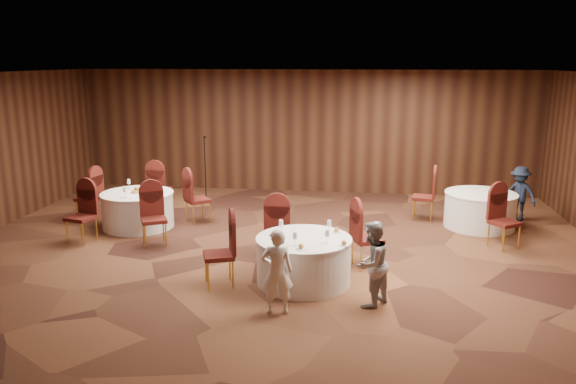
# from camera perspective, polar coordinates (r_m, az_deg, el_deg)

# --- Properties ---
(ground) EXTENTS (12.00, 12.00, 0.00)m
(ground) POSITION_cam_1_polar(r_m,az_deg,el_deg) (10.36, -1.25, -6.15)
(ground) COLOR black
(ground) RESTS_ON ground
(room_shell) EXTENTS (12.00, 12.00, 12.00)m
(room_shell) POSITION_cam_1_polar(r_m,az_deg,el_deg) (9.88, -1.31, 4.66)
(room_shell) COLOR silver
(room_shell) RESTS_ON ground
(table_main) EXTENTS (1.50, 1.50, 0.74)m
(table_main) POSITION_cam_1_polar(r_m,az_deg,el_deg) (8.89, 1.60, -6.93)
(table_main) COLOR silver
(table_main) RESTS_ON ground
(table_left) EXTENTS (1.50, 1.50, 0.74)m
(table_left) POSITION_cam_1_polar(r_m,az_deg,el_deg) (12.21, -15.00, -1.74)
(table_left) COLOR silver
(table_left) RESTS_ON ground
(table_right) EXTENTS (1.47, 1.47, 0.74)m
(table_right) POSITION_cam_1_polar(r_m,az_deg,el_deg) (12.45, 18.91, -1.72)
(table_right) COLOR silver
(table_right) RESTS_ON ground
(chairs_main) EXTENTS (2.97, 2.03, 1.00)m
(chairs_main) POSITION_cam_1_polar(r_m,az_deg,el_deg) (9.42, 0.17, -4.94)
(chairs_main) COLOR #3D0F0C
(chairs_main) RESTS_ON ground
(chairs_left) EXTENTS (3.08, 3.08, 1.00)m
(chairs_left) POSITION_cam_1_polar(r_m,az_deg,el_deg) (12.20, -15.06, -1.15)
(chairs_left) COLOR #3D0F0C
(chairs_left) RESTS_ON ground
(chairs_right) EXTENTS (1.97, 2.45, 1.00)m
(chairs_right) POSITION_cam_1_polar(r_m,az_deg,el_deg) (11.92, 17.14, -1.62)
(chairs_right) COLOR #3D0F0C
(chairs_right) RESTS_ON ground
(tabletop_main) EXTENTS (1.14, 1.03, 0.22)m
(tabletop_main) POSITION_cam_1_polar(r_m,az_deg,el_deg) (8.64, 3.02, -4.32)
(tabletop_main) COLOR silver
(tabletop_main) RESTS_ON table_main
(tabletop_left) EXTENTS (0.76, 0.80, 0.22)m
(tabletop_left) POSITION_cam_1_polar(r_m,az_deg,el_deg) (12.11, -15.11, 0.31)
(tabletop_left) COLOR silver
(tabletop_left) RESTS_ON table_left
(tabletop_right) EXTENTS (0.08, 0.08, 0.22)m
(tabletop_right) POSITION_cam_1_polar(r_m,az_deg,el_deg) (12.17, 20.30, 0.37)
(tabletop_right) COLOR silver
(tabletop_right) RESTS_ON table_right
(mic_stand) EXTENTS (0.24, 0.24, 1.60)m
(mic_stand) POSITION_cam_1_polar(r_m,az_deg,el_deg) (14.25, -8.37, 1.10)
(mic_stand) COLOR black
(mic_stand) RESTS_ON ground
(woman_a) EXTENTS (0.49, 0.37, 1.23)m
(woman_a) POSITION_cam_1_polar(r_m,az_deg,el_deg) (7.79, -1.13, -8.07)
(woman_a) COLOR white
(woman_a) RESTS_ON ground
(woman_b) EXTENTS (0.73, 0.77, 1.25)m
(woman_b) POSITION_cam_1_polar(r_m,az_deg,el_deg) (8.10, 8.45, -7.23)
(woman_b) COLOR #9F9FA3
(woman_b) RESTS_ON ground
(man_c) EXTENTS (0.88, 0.84, 1.20)m
(man_c) POSITION_cam_1_polar(r_m,az_deg,el_deg) (13.23, 22.45, -0.15)
(man_c) COLOR #151E31
(man_c) RESTS_ON ground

